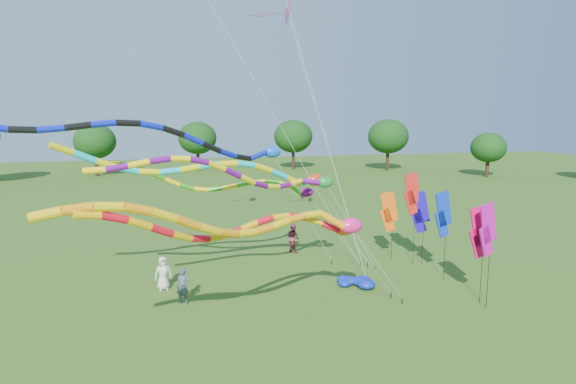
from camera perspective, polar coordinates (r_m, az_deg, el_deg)
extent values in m
plane|color=#2C5516|center=(21.94, 7.18, -14.29)|extent=(160.00, 160.00, 0.00)
cylinder|color=#382314|center=(74.24, 22.59, 2.68)|extent=(0.50, 0.50, 2.54)
ellipsoid|color=#113A0F|center=(73.98, 22.74, 5.23)|extent=(5.36, 5.36, 4.55)
cylinder|color=#382314|center=(78.90, 11.72, 3.53)|extent=(0.50, 0.50, 2.52)
ellipsoid|color=#113A0F|center=(78.66, 11.80, 5.91)|extent=(5.32, 5.32, 4.52)
cylinder|color=#382314|center=(71.74, 0.83, 3.45)|extent=(0.50, 0.50, 3.21)
ellipsoid|color=#113A0F|center=(71.45, 0.83, 6.80)|extent=(6.77, 6.77, 5.76)
cylinder|color=#382314|center=(71.88, -10.09, 3.22)|extent=(0.50, 0.50, 2.96)
ellipsoid|color=#113A0F|center=(71.60, -10.18, 6.30)|extent=(6.24, 6.24, 5.31)
cylinder|color=#382314|center=(71.40, -21.36, 2.84)|extent=(0.50, 0.50, 3.32)
ellipsoid|color=#113A0F|center=(71.11, -21.56, 6.32)|extent=(7.02, 7.02, 5.97)
cylinder|color=black|center=(24.06, 12.11, -11.89)|extent=(0.05, 0.05, 0.30)
cylinder|color=silver|center=(22.33, 9.57, -8.26)|extent=(0.02, 0.02, 4.77)
ellipsoid|color=#FF590D|center=(20.78, 6.68, -4.38)|extent=(0.89, 0.57, 0.57)
cylinder|color=#F80D23|center=(20.33, 5.00, -4.11)|extent=(0.26, 0.26, 0.86)
cylinder|color=#EFAE0C|center=(19.91, 3.05, -3.38)|extent=(0.26, 0.26, 0.83)
cylinder|color=#F80D23|center=(19.51, 1.07, -2.96)|extent=(0.26, 0.26, 0.78)
cylinder|color=#EFAE0C|center=(19.13, -0.88, -2.96)|extent=(0.26, 0.26, 0.76)
cylinder|color=#F80D23|center=(18.74, -2.80, -3.37)|extent=(0.26, 0.26, 0.76)
cylinder|color=#EFAE0C|center=(18.34, -4.68, -4.06)|extent=(0.26, 0.26, 0.77)
cylinder|color=#F80D23|center=(17.90, -6.55, -4.79)|extent=(0.26, 0.26, 0.77)
cylinder|color=#EFAE0C|center=(17.42, -8.44, -5.32)|extent=(0.26, 0.26, 0.77)
cylinder|color=#F80D23|center=(16.90, -10.40, -5.45)|extent=(0.26, 0.26, 0.80)
cylinder|color=#EFAE0C|center=(16.37, -12.50, -5.13)|extent=(0.26, 0.26, 0.83)
cylinder|color=#F80D23|center=(15.85, -14.77, -4.43)|extent=(0.26, 0.26, 0.85)
cylinder|color=#EFAE0C|center=(15.40, -17.24, -3.58)|extent=(0.26, 0.26, 0.84)
cylinder|color=#F80D23|center=(15.04, -19.89, -2.86)|extent=(0.26, 0.26, 0.79)
cylinder|color=#EFAE0C|center=(14.81, -22.71, -2.53)|extent=(0.26, 0.26, 0.76)
cylinder|color=black|center=(23.51, 13.39, -12.45)|extent=(0.05, 0.05, 0.30)
cylinder|color=silver|center=(21.72, 10.61, -8.39)|extent=(0.02, 0.02, 5.06)
ellipsoid|color=#F31B79|center=(20.15, 7.43, -3.99)|extent=(1.02, 0.66, 0.66)
cylinder|color=orange|center=(19.81, 5.29, -3.33)|extent=(0.30, 0.30, 1.12)
cylinder|color=yellow|center=(19.48, 2.93, -2.68)|extent=(0.30, 0.30, 0.81)
cylinder|color=orange|center=(19.02, 0.97, -3.14)|extent=(0.30, 0.30, 0.82)
cylinder|color=yellow|center=(18.54, -0.98, -3.81)|extent=(0.30, 0.30, 0.83)
cylinder|color=orange|center=(18.04, -2.94, -4.47)|extent=(0.30, 0.30, 0.83)
cylinder|color=yellow|center=(17.50, -4.95, -4.88)|extent=(0.30, 0.30, 0.84)
cylinder|color=orange|center=(16.94, -7.07, -4.86)|extent=(0.30, 0.30, 0.87)
cylinder|color=yellow|center=(16.37, -9.35, -4.39)|extent=(0.30, 0.30, 0.90)
cylinder|color=orange|center=(15.85, -11.84, -3.58)|extent=(0.30, 0.30, 0.91)
cylinder|color=yellow|center=(15.40, -14.55, -2.67)|extent=(0.30, 0.30, 0.89)
cylinder|color=orange|center=(15.07, -17.47, -1.95)|extent=(0.30, 0.30, 0.84)
cylinder|color=yellow|center=(14.87, -20.53, -1.65)|extent=(0.30, 0.30, 0.82)
cylinder|color=orange|center=(14.81, -23.68, -1.85)|extent=(0.30, 0.30, 0.82)
cylinder|color=yellow|center=(14.86, -26.84, -2.41)|extent=(0.30, 0.30, 0.84)
cylinder|color=black|center=(27.89, 10.22, -8.86)|extent=(0.05, 0.05, 0.30)
cylinder|color=silver|center=(25.96, 7.50, -4.05)|extent=(0.02, 0.02, 6.25)
ellipsoid|color=#177F2A|center=(24.32, 4.40, 1.18)|extent=(0.88, 0.57, 0.57)
cylinder|color=#6A0B80|center=(24.04, 2.68, 1.24)|extent=(0.26, 0.26, 0.92)
cylinder|color=yellow|center=(23.71, 0.93, 1.14)|extent=(0.26, 0.26, 0.81)
cylinder|color=#6A0B80|center=(23.14, -0.43, 0.77)|extent=(0.26, 0.26, 0.81)
cylinder|color=yellow|center=(22.55, -1.83, 0.66)|extent=(0.26, 0.26, 0.82)
cylinder|color=#6A0B80|center=(21.95, -3.29, 0.90)|extent=(0.26, 0.26, 0.85)
cylinder|color=yellow|center=(21.37, -4.86, 1.48)|extent=(0.26, 0.26, 0.88)
cylinder|color=#6A0B80|center=(20.83, -6.57, 2.28)|extent=(0.26, 0.26, 0.88)
cylinder|color=yellow|center=(20.37, -8.45, 3.08)|extent=(0.26, 0.26, 0.85)
cylinder|color=#6A0B80|center=(20.01, -10.49, 3.66)|extent=(0.26, 0.26, 0.81)
cylinder|color=yellow|center=(19.74, -12.66, 3.87)|extent=(0.26, 0.26, 0.79)
cylinder|color=#6A0B80|center=(19.58, -14.93, 3.69)|extent=(0.26, 0.26, 0.81)
cylinder|color=yellow|center=(19.50, -17.26, 3.23)|extent=(0.26, 0.26, 0.82)
cylinder|color=#6A0B80|center=(19.48, -19.63, 2.72)|extent=(0.26, 0.26, 0.82)
cylinder|color=yellow|center=(19.49, -22.00, 2.39)|extent=(0.26, 0.26, 0.81)
cylinder|color=black|center=(28.68, 5.18, -8.25)|extent=(0.05, 0.05, 0.30)
cylinder|color=silver|center=(26.55, 1.87, -2.07)|extent=(0.02, 0.02, 7.75)
ellipsoid|color=blue|center=(24.90, -1.91, 4.76)|extent=(0.94, 0.60, 0.60)
cylinder|color=#0B19BA|center=(24.48, -3.55, 4.35)|extent=(0.27, 0.27, 0.99)
cylinder|color=black|center=(23.92, -5.37, 4.10)|extent=(0.27, 0.27, 0.98)
cylinder|color=#0B19BA|center=(23.28, -7.16, 4.54)|extent=(0.27, 0.27, 1.01)
cylinder|color=black|center=(22.67, -9.10, 5.27)|extent=(0.27, 0.27, 1.04)
cylinder|color=#0B19BA|center=(22.14, -11.20, 6.17)|extent=(0.27, 0.27, 1.03)
cylinder|color=black|center=(21.71, -13.48, 7.00)|extent=(0.27, 0.27, 1.00)
cylinder|color=#0B19BA|center=(21.39, -15.90, 7.57)|extent=(0.27, 0.27, 0.97)
cylinder|color=black|center=(21.17, -18.43, 7.76)|extent=(0.27, 0.27, 0.96)
cylinder|color=#0B19BA|center=(21.04, -21.03, 7.57)|extent=(0.27, 0.27, 0.97)
cylinder|color=black|center=(20.99, -23.66, 7.15)|extent=(0.27, 0.27, 0.97)
cylinder|color=#0B19BA|center=(21.00, -26.30, 6.71)|extent=(0.27, 0.27, 0.97)
cylinder|color=black|center=(21.04, -28.93, 6.48)|extent=(0.27, 0.27, 0.96)
cylinder|color=black|center=(28.40, 9.40, -8.51)|extent=(0.05, 0.05, 0.30)
cylinder|color=silver|center=(26.59, 6.51, -3.71)|extent=(0.02, 0.02, 6.26)
ellipsoid|color=#C2340B|center=(25.09, 3.26, 1.44)|extent=(0.99, 0.63, 0.63)
cylinder|color=#0CBECF|center=(24.50, 2.01, 1.19)|extent=(0.29, 0.29, 0.95)
cylinder|color=yellow|center=(23.82, 0.61, 1.36)|extent=(0.29, 0.29, 0.95)
cylinder|color=#0CBECF|center=(23.28, -1.09, 2.15)|extent=(0.29, 0.29, 0.94)
cylinder|color=yellow|center=(22.83, -2.95, 2.85)|extent=(0.29, 0.29, 0.90)
cylinder|color=#0CBECF|center=(22.48, -4.96, 3.28)|extent=(0.29, 0.29, 0.87)
cylinder|color=yellow|center=(22.23, -7.09, 3.37)|extent=(0.29, 0.29, 0.87)
cylinder|color=#0CBECF|center=(22.06, -9.30, 3.14)|extent=(0.29, 0.29, 0.88)
cylinder|color=yellow|center=(21.96, -11.55, 2.76)|extent=(0.29, 0.29, 0.89)
cylinder|color=#0CBECF|center=(21.89, -13.82, 2.41)|extent=(0.29, 0.29, 0.88)
cylinder|color=yellow|center=(21.82, -16.09, 2.30)|extent=(0.29, 0.29, 0.87)
cylinder|color=#0CBECF|center=(21.73, -18.36, 2.53)|extent=(0.29, 0.29, 0.88)
cylinder|color=yellow|center=(21.59, -20.65, 3.09)|extent=(0.29, 0.29, 0.92)
cylinder|color=#0CBECF|center=(21.42, -22.95, 3.87)|extent=(0.29, 0.29, 0.94)
cylinder|color=yellow|center=(21.22, -25.27, 4.66)|extent=(0.29, 0.29, 0.93)
cylinder|color=black|center=(28.25, 8.55, -8.58)|extent=(0.05, 0.05, 0.30)
cylinder|color=silver|center=(26.86, 5.49, -4.39)|extent=(0.02, 0.02, 5.50)
ellipsoid|color=#7F0B74|center=(25.72, 2.17, -0.05)|extent=(0.79, 0.51, 0.51)
cylinder|color=#29A115|center=(25.17, 0.96, 0.27)|extent=(0.23, 0.23, 0.98)
cylinder|color=yellow|center=(24.65, -0.31, 0.87)|extent=(0.23, 0.23, 0.73)
cylinder|color=#29A115|center=(24.48, -1.91, 1.19)|extent=(0.23, 0.23, 0.71)
cylinder|color=yellow|center=(24.40, -3.56, 1.20)|extent=(0.23, 0.23, 0.71)
cylinder|color=#29A115|center=(24.39, -5.23, 0.95)|extent=(0.23, 0.23, 0.73)
cylinder|color=yellow|center=(24.41, -6.92, 0.61)|extent=(0.23, 0.23, 0.73)
cylinder|color=#29A115|center=(24.44, -8.59, 0.35)|extent=(0.23, 0.23, 0.71)
cylinder|color=yellow|center=(24.44, -10.25, 0.33)|extent=(0.23, 0.23, 0.71)
cylinder|color=#29A115|center=(24.39, -11.89, 0.61)|extent=(0.23, 0.23, 0.73)
cylinder|color=yellow|center=(24.27, -13.54, 1.17)|extent=(0.23, 0.23, 0.77)
cylinder|color=#29A115|center=(24.11, -15.18, 1.88)|extent=(0.23, 0.23, 0.78)
cylinder|color=yellow|center=(23.90, -16.84, 2.55)|extent=(0.23, 0.23, 0.77)
cylinder|color=#29A115|center=(23.68, -18.51, 3.01)|extent=(0.23, 0.23, 0.74)
cylinder|color=yellow|center=(23.46, -20.19, 3.15)|extent=(0.23, 0.23, 0.72)
cylinder|color=black|center=(26.23, 9.18, -10.01)|extent=(0.04, 0.04, 0.30)
cylinder|color=silver|center=(25.07, 3.22, 10.78)|extent=(0.01, 0.01, 19.09)
cylinder|color=black|center=(26.23, 9.18, -10.01)|extent=(0.04, 0.04, 0.30)
cylinder|color=silver|center=(23.31, -3.35, 11.96)|extent=(0.01, 0.01, 22.13)
cylinder|color=black|center=(26.23, 9.18, -10.01)|extent=(0.04, 0.04, 0.30)
cylinder|color=silver|center=(26.69, 4.38, 6.41)|extent=(0.01, 0.01, 15.48)
cone|color=purple|center=(29.30, -0.14, 20.73)|extent=(1.43, 1.55, 1.63)
cube|color=purple|center=(29.11, -1.57, 20.50)|extent=(0.90, 0.12, 0.04)
cube|color=purple|center=(28.98, -2.70, 20.30)|extent=(0.90, 0.12, 0.04)
cube|color=purple|center=(28.85, -3.84, 20.10)|extent=(0.90, 0.12, 0.04)
cylinder|color=black|center=(29.17, 15.73, -4.47)|extent=(0.02, 0.02, 4.02)
cube|color=#1D0BA4|center=(28.84, 15.42, -1.75)|extent=(1.11, 0.48, 1.93)
cube|color=#1D0BA4|center=(28.99, 15.20, -3.30)|extent=(0.97, 0.43, 1.51)
cylinder|color=black|center=(28.91, 14.79, -3.44)|extent=(0.02, 0.02, 5.11)
cube|color=red|center=(28.44, 14.57, 0.37)|extent=(1.16, 0.15, 1.93)
cube|color=red|center=(28.53, 14.37, -1.22)|extent=(1.01, 0.14, 1.51)
cylinder|color=black|center=(23.56, 22.74, -7.37)|extent=(0.02, 0.02, 4.58)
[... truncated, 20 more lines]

